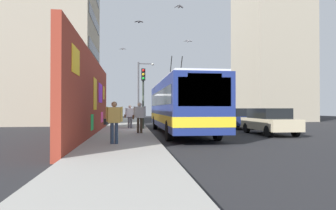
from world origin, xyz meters
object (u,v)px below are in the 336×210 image
Objects in this scene: parked_car_black at (212,116)px; pedestrian_at_curb at (140,115)px; pedestrian_midblock at (130,115)px; traffic_light at (143,88)px; parked_car_champagne at (269,121)px; parked_car_navy at (235,118)px; city_bus at (180,105)px; street_lamp at (140,88)px; pedestrian_near_wall at (114,119)px.

pedestrian_at_curb reaches higher than parked_car_black.
traffic_light reaches higher than pedestrian_midblock.
parked_car_champagne and parked_car_navy have the same top height.
city_bus is 1.96× the size of street_lamp.
traffic_light reaches higher than parked_car_champagne.
parked_car_champagne is 10.00m from pedestrian_near_wall.
traffic_light is (-8.09, 7.35, 2.18)m from parked_car_black.
city_bus is at bearing 130.64° from parked_car_navy.
street_lamp is (0.79, 7.25, 2.86)m from parked_car_black.
pedestrian_at_curb is (4.91, -1.18, 0.04)m from pedestrian_near_wall.
parked_car_champagne is 1.06× the size of parked_car_black.
street_lamp reaches higher than pedestrian_near_wall.
pedestrian_at_curb reaches higher than parked_car_champagne.
street_lamp is at bearing 83.78° from parked_car_black.
parked_car_black is 2.36× the size of pedestrian_at_curb.
pedestrian_at_curb is (-5.31, 7.72, 0.36)m from parked_car_navy.
parked_car_navy is 8.37m from pedestrian_midblock.
pedestrian_at_curb reaches higher than pedestrian_midblock.
traffic_light is at bearing 137.74° from parked_car_black.
pedestrian_near_wall is (-16.62, 8.91, 0.32)m from parked_car_black.
parked_car_champagne is at bearing 180.00° from parked_car_navy.
parked_car_champagne is at bearing -103.30° from city_bus.
pedestrian_midblock is at bearing -3.92° from pedestrian_near_wall.
traffic_light is at bearing -5.88° from pedestrian_at_curb.
city_bus is at bearing 154.42° from parked_car_black.
city_bus is 11.98m from street_lamp.
pedestrian_midblock is (4.56, 8.28, 0.29)m from parked_car_champagne.
parked_car_black is 2.51× the size of pedestrian_midblock.
parked_car_black is (10.86, -5.20, -0.98)m from city_bus.
parked_car_black is 7.84m from street_lamp.
traffic_light is 0.69× the size of street_lamp.
pedestrian_at_curb is (0.38, 7.72, 0.36)m from parked_car_champagne.
traffic_light is at bearing 37.79° from city_bus.
city_bus is at bearing -142.21° from traffic_light.
parked_car_navy is 2.82× the size of pedestrian_midblock.
parked_car_champagne is at bearing -63.06° from pedestrian_near_wall.
parked_car_champagne is at bearing -118.57° from traffic_light.
traffic_light is (2.77, 2.15, 1.19)m from city_bus.
pedestrian_midblock is at bearing 97.79° from parked_car_navy.
pedestrian_near_wall is 5.05m from pedestrian_at_curb.
pedestrian_at_curb is (-4.17, -0.56, 0.08)m from pedestrian_midblock.
street_lamp reaches higher than city_bus.
street_lamp reaches higher than parked_car_black.
pedestrian_near_wall is 8.87m from traffic_light.
parked_car_navy is 6.40m from parked_car_black.
parked_car_black is at bearing 0.00° from parked_car_champagne.
traffic_light reaches higher than parked_car_navy.
pedestrian_at_curb is at bearing 177.85° from street_lamp.
pedestrian_midblock is at bearing 7.66° from pedestrian_at_curb.
city_bus is 3.71m from traffic_light.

